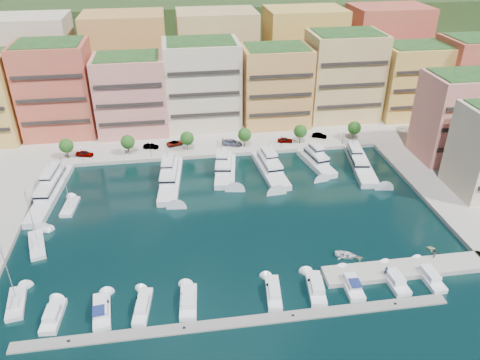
# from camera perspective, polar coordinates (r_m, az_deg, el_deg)

# --- Properties ---
(ground) EXTENTS (400.00, 400.00, 0.00)m
(ground) POSITION_cam_1_polar(r_m,az_deg,el_deg) (103.14, -0.91, -4.73)
(ground) COLOR black
(ground) RESTS_ON ground
(north_quay) EXTENTS (220.00, 64.00, 2.00)m
(north_quay) POSITION_cam_1_polar(r_m,az_deg,el_deg) (157.90, -3.99, 7.98)
(north_quay) COLOR #9E998E
(north_quay) RESTS_ON ground
(hillside) EXTENTS (240.00, 40.00, 58.00)m
(hillside) POSITION_cam_1_polar(r_m,az_deg,el_deg) (203.18, -5.22, 12.93)
(hillside) COLOR #213616
(hillside) RESTS_ON ground
(south_pontoon) EXTENTS (72.00, 2.20, 0.35)m
(south_pontoon) POSITION_cam_1_polar(r_m,az_deg,el_deg) (80.14, -0.09, -17.02)
(south_pontoon) COLOR gray
(south_pontoon) RESTS_ON ground
(finger_pier) EXTENTS (32.00, 5.00, 2.00)m
(finger_pier) POSITION_cam_1_polar(r_m,az_deg,el_deg) (94.74, 19.64, -10.39)
(finger_pier) COLOR #9E998E
(finger_pier) RESTS_ON ground
(apartment_1) EXTENTS (20.00, 16.50, 26.80)m
(apartment_1) POSITION_cam_1_polar(r_m,az_deg,el_deg) (146.97, -21.45, 10.26)
(apartment_1) COLOR #BC5C3E
(apartment_1) RESTS_ON north_quay
(apartment_2) EXTENTS (20.00, 15.50, 22.80)m
(apartment_2) POSITION_cam_1_polar(r_m,az_deg,el_deg) (142.47, -13.11, 10.11)
(apartment_2) COLOR tan
(apartment_2) RESTS_ON north_quay
(apartment_3) EXTENTS (22.00, 16.50, 25.80)m
(apartment_3) POSITION_cam_1_polar(r_m,az_deg,el_deg) (143.68, -4.63, 11.58)
(apartment_3) COLOR beige
(apartment_3) RESTS_ON north_quay
(apartment_4) EXTENTS (20.00, 15.50, 23.80)m
(apartment_4) POSITION_cam_1_polar(r_m,az_deg,el_deg) (145.17, 4.31, 11.37)
(apartment_4) COLOR tan
(apartment_4) RESTS_ON north_quay
(apartment_5) EXTENTS (22.00, 16.50, 26.80)m
(apartment_5) POSITION_cam_1_polar(r_m,az_deg,el_deg) (152.75, 12.44, 12.30)
(apartment_5) COLOR #D1BC6E
(apartment_5) RESTS_ON north_quay
(apartment_6) EXTENTS (20.00, 15.50, 22.80)m
(apartment_6) POSITION_cam_1_polar(r_m,az_deg,el_deg) (160.60, 20.13, 11.29)
(apartment_6) COLOR gold
(apartment_6) RESTS_ON north_quay
(apartment_7) EXTENTS (22.00, 16.50, 24.80)m
(apartment_7) POSITION_cam_1_polar(r_m,az_deg,el_deg) (169.03, 26.61, 11.19)
(apartment_7) COLOR #BC5C3E
(apartment_7) RESTS_ON north_quay
(apartment_east_a) EXTENTS (18.00, 14.50, 22.80)m
(apartment_east_a) POSITION_cam_1_polar(r_m,az_deg,el_deg) (135.42, 24.95, 7.03)
(apartment_east_a) COLOR tan
(apartment_east_a) RESTS_ON east_quay
(backblock_0) EXTENTS (26.00, 18.00, 30.00)m
(backblock_0) POSITION_cam_1_polar(r_m,az_deg,el_deg) (169.66, -23.91, 12.81)
(backblock_0) COLOR beige
(backblock_0) RESTS_ON north_quay
(backblock_1) EXTENTS (26.00, 18.00, 30.00)m
(backblock_1) POSITION_cam_1_polar(r_m,az_deg,el_deg) (164.46, -13.55, 14.02)
(backblock_1) COLOR tan
(backblock_1) RESTS_ON north_quay
(backblock_2) EXTENTS (26.00, 18.00, 30.00)m
(backblock_2) POSITION_cam_1_polar(r_m,az_deg,el_deg) (164.66, -2.78, 14.80)
(backblock_2) COLOR #D1BC6E
(backblock_2) RESTS_ON north_quay
(backblock_3) EXTENTS (26.00, 18.00, 30.00)m
(backblock_3) POSITION_cam_1_polar(r_m,az_deg,el_deg) (170.22, 7.67, 15.08)
(backblock_3) COLOR gold
(backblock_3) RESTS_ON north_quay
(backblock_4) EXTENTS (26.00, 18.00, 30.00)m
(backblock_4) POSITION_cam_1_polar(r_m,az_deg,el_deg) (180.67, 17.19, 14.92)
(backblock_4) COLOR #BC5C3E
(backblock_4) RESTS_ON north_quay
(tree_0) EXTENTS (3.80, 3.80, 5.65)m
(tree_0) POSITION_cam_1_polar(r_m,az_deg,el_deg) (132.63, -20.42, 3.93)
(tree_0) COLOR #473323
(tree_0) RESTS_ON north_quay
(tree_1) EXTENTS (3.80, 3.80, 5.65)m
(tree_1) POSITION_cam_1_polar(r_m,az_deg,el_deg) (130.08, -13.54, 4.53)
(tree_1) COLOR #473323
(tree_1) RESTS_ON north_quay
(tree_2) EXTENTS (3.80, 3.80, 5.65)m
(tree_2) POSITION_cam_1_polar(r_m,az_deg,el_deg) (129.47, -6.47, 5.08)
(tree_2) COLOR #473323
(tree_2) RESTS_ON north_quay
(tree_3) EXTENTS (3.80, 3.80, 5.65)m
(tree_3) POSITION_cam_1_polar(r_m,az_deg,el_deg) (130.83, 0.57, 5.54)
(tree_3) COLOR #473323
(tree_3) RESTS_ON north_quay
(tree_4) EXTENTS (3.80, 3.80, 5.65)m
(tree_4) POSITION_cam_1_polar(r_m,az_deg,el_deg) (134.10, 7.37, 5.92)
(tree_4) COLOR #473323
(tree_4) RESTS_ON north_quay
(tree_5) EXTENTS (3.80, 3.80, 5.65)m
(tree_5) POSITION_cam_1_polar(r_m,az_deg,el_deg) (139.15, 13.77, 6.19)
(tree_5) COLOR #473323
(tree_5) RESTS_ON north_quay
(lamppost_0) EXTENTS (0.30, 0.30, 4.20)m
(lamppost_0) POSITION_cam_1_polar(r_m,az_deg,el_deg) (130.14, -18.80, 3.28)
(lamppost_0) COLOR black
(lamppost_0) RESTS_ON north_quay
(lamppost_1) EXTENTS (0.30, 0.30, 4.20)m
(lamppost_1) POSITION_cam_1_polar(r_m,az_deg,el_deg) (127.92, -10.88, 3.94)
(lamppost_1) COLOR black
(lamppost_1) RESTS_ON north_quay
(lamppost_2) EXTENTS (0.30, 0.30, 4.20)m
(lamppost_2) POSITION_cam_1_polar(r_m,az_deg,el_deg) (128.21, -2.82, 4.53)
(lamppost_2) COLOR black
(lamppost_2) RESTS_ON north_quay
(lamppost_3) EXTENTS (0.30, 0.30, 4.20)m
(lamppost_3) POSITION_cam_1_polar(r_m,az_deg,el_deg) (131.00, 5.06, 5.02)
(lamppost_3) COLOR black
(lamppost_3) RESTS_ON north_quay
(lamppost_4) EXTENTS (0.30, 0.30, 4.20)m
(lamppost_4) POSITION_cam_1_polar(r_m,az_deg,el_deg) (136.13, 12.49, 5.39)
(lamppost_4) COLOR black
(lamppost_4) RESTS_ON north_quay
(yacht_0) EXTENTS (6.72, 26.99, 7.30)m
(yacht_0) POSITION_cam_1_polar(r_m,az_deg,el_deg) (120.00, -22.05, -1.10)
(yacht_0) COLOR silver
(yacht_0) RESTS_ON ground
(yacht_2) EXTENTS (6.85, 22.70, 7.30)m
(yacht_2) POSITION_cam_1_polar(r_m,az_deg,el_deg) (117.87, -8.47, 0.38)
(yacht_2) COLOR silver
(yacht_2) RESTS_ON ground
(yacht_3) EXTENTS (7.45, 17.45, 7.30)m
(yacht_3) POSITION_cam_1_polar(r_m,az_deg,el_deg) (120.65, -1.82, 1.45)
(yacht_3) COLOR silver
(yacht_3) RESTS_ON ground
(yacht_4) EXTENTS (6.66, 20.14, 7.30)m
(yacht_4) POSITION_cam_1_polar(r_m,az_deg,el_deg) (121.20, 3.66, 1.47)
(yacht_4) COLOR silver
(yacht_4) RESTS_ON ground
(yacht_5) EXTENTS (6.95, 15.99, 7.30)m
(yacht_5) POSITION_cam_1_polar(r_m,az_deg,el_deg) (126.00, 9.23, 2.35)
(yacht_5) COLOR silver
(yacht_5) RESTS_ON ground
(yacht_6) EXTENTS (7.70, 21.96, 7.30)m
(yacht_6) POSITION_cam_1_polar(r_m,az_deg,el_deg) (127.41, 14.38, 2.08)
(yacht_6) COLOR silver
(yacht_6) RESTS_ON ground
(cruiser_0) EXTENTS (3.31, 7.58, 2.55)m
(cruiser_0) POSITION_cam_1_polar(r_m,az_deg,el_deg) (86.04, -21.81, -15.20)
(cruiser_0) COLOR white
(cruiser_0) RESTS_ON ground
(cruiser_1) EXTENTS (3.65, 8.42, 2.66)m
(cruiser_1) POSITION_cam_1_polar(r_m,az_deg,el_deg) (84.33, -16.50, -15.10)
(cruiser_1) COLOR white
(cruiser_1) RESTS_ON ground
(cruiser_2) EXTENTS (3.39, 8.61, 2.55)m
(cruiser_2) POSITION_cam_1_polar(r_m,az_deg,el_deg) (83.47, -11.77, -14.92)
(cruiser_2) COLOR white
(cruiser_2) RESTS_ON ground
(cruiser_3) EXTENTS (3.41, 8.30, 2.55)m
(cruiser_3) POSITION_cam_1_polar(r_m,az_deg,el_deg) (83.13, -6.31, -14.57)
(cruiser_3) COLOR white
(cruiser_3) RESTS_ON ground
(cruiser_5) EXTENTS (3.43, 8.56, 2.55)m
(cruiser_5) POSITION_cam_1_polar(r_m,az_deg,el_deg) (84.46, 4.11, -13.57)
(cruiser_5) COLOR white
(cruiser_5) RESTS_ON ground
(cruiser_6) EXTENTS (3.84, 8.79, 2.55)m
(cruiser_6) POSITION_cam_1_polar(r_m,az_deg,el_deg) (86.15, 9.23, -12.91)
(cruiser_6) COLOR white
(cruiser_6) RESTS_ON ground
(cruiser_7) EXTENTS (2.99, 8.15, 2.66)m
(cruiser_7) POSITION_cam_1_polar(r_m,az_deg,el_deg) (88.07, 13.40, -12.29)
(cruiser_7) COLOR white
(cruiser_7) RESTS_ON ground
(cruiser_8) EXTENTS (3.17, 8.20, 2.55)m
(cruiser_8) POSITION_cam_1_polar(r_m,az_deg,el_deg) (91.12, 18.27, -11.49)
(cruiser_8) COLOR white
(cruiser_8) RESTS_ON ground
(cruiser_9) EXTENTS (2.96, 8.80, 2.55)m
(cruiser_9) POSITION_cam_1_polar(r_m,az_deg,el_deg) (94.04, 21.99, -10.83)
(cruiser_9) COLOR white
(cruiser_9) RESTS_ON ground
(sailboat_2) EXTENTS (3.51, 8.02, 13.20)m
(sailboat_2) POSITION_cam_1_polar(r_m,az_deg,el_deg) (113.16, -20.00, -3.14)
(sailboat_2) COLOR silver
(sailboat_2) RESTS_ON ground
(sailboat_1) EXTENTS (5.30, 10.07, 13.20)m
(sailboat_1) POSITION_cam_1_polar(r_m,az_deg,el_deg) (103.36, -23.51, -7.32)
(sailboat_1) COLOR silver
(sailboat_1) RESTS_ON ground
(sailboat_0) EXTENTS (3.92, 8.32, 13.20)m
(sailboat_0) POSITION_cam_1_polar(r_m,az_deg,el_deg) (91.13, -25.60, -13.45)
(sailboat_0) COLOR silver
(sailboat_0) RESTS_ON ground
(tender_3) EXTENTS (2.17, 2.05, 0.90)m
(tender_3) POSITION_cam_1_polar(r_m,az_deg,el_deg) (101.49, 22.26, -7.66)
(tender_3) COLOR beige
(tender_3) RESTS_ON ground
(tender_1) EXTENTS (1.74, 1.57, 0.80)m
(tender_1) POSITION_cam_1_polar(r_m,az_deg,el_deg) (94.65, 14.32, -9.14)
(tender_1) COLOR beige
(tender_1) RESTS_ON ground
(tender_0) EXTENTS (5.22, 4.54, 0.90)m
(tender_0) POSITION_cam_1_polar(r_m,az_deg,el_deg) (94.65, 12.82, -8.88)
(tender_0) COLOR white
(tender_0) RESTS_ON ground
(car_0) EXTENTS (4.90, 2.94, 1.56)m
(car_0) POSITION_cam_1_polar(r_m,az_deg,el_deg) (133.64, -18.39, 3.08)
(car_0) COLOR gray
(car_0) RESTS_ON north_quay
(car_1) EXTENTS (4.48, 2.30, 1.41)m
(car_1) POSITION_cam_1_polar(r_m,az_deg,el_deg) (133.49, -10.80, 4.07)
(car_1) COLOR gray
(car_1) RESTS_ON north_quay
(car_2) EXTENTS (5.35, 3.54, 1.37)m
(car_2) POSITION_cam_1_polar(r_m,az_deg,el_deg) (134.27, -7.90, 4.47)
(car_2) COLOR gray
(car_2) RESTS_ON north_quay
(car_3) EXTENTS (6.01, 3.70, 1.63)m
(car_3) POSITION_cam_1_polar(r_m,az_deg,el_deg) (133.10, -1.00, 4.59)
(car_3) COLOR gray
(car_3) RESTS_ON north_quay
(car_4) EXTENTS (4.45, 2.33, 1.44)m
(car_4) POSITION_cam_1_polar(r_m,az_deg,el_deg) (135.51, 5.52, 4.89)
(car_4) COLOR gray
(car_4) RESTS_ON north_quay
(car_5) EXTENTS (4.49, 3.14, 1.40)m
(car_5) POSITION_cam_1_polar(r_m,az_deg,el_deg) (139.68, 9.66, 5.37)
(car_5) COLOR gray
(car_5) RESTS_ON north_quay
(person_0) EXTENTS (0.81, 0.81, 1.90)m
(person_0) POSITION_cam_1_polar(r_m,az_deg,el_deg) (90.50, 17.41, -10.49)
(person_0) COLOR #262E4D
(person_0) RESTS_ON finger_pier
(person_1) EXTENTS (1.16, 1.16, 1.90)m
(person_1) POSITION_cam_1_polar(r_m,az_deg,el_deg) (97.59, 22.57, -8.26)
(person_1) COLOR #4C342E
(person_1) RESTS_ON finger_pier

